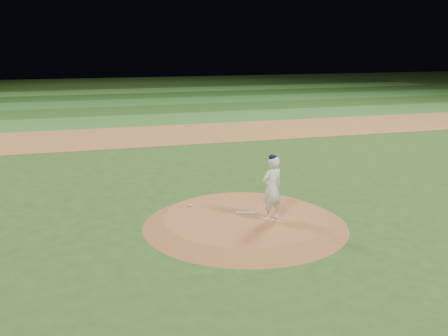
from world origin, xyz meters
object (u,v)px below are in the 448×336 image
object	(u,v)px
pitchers_mound	(245,220)
rosin_bag	(190,205)
pitcher_on_mound	(272,188)
pitching_rubber	(245,213)

from	to	relation	value
pitchers_mound	rosin_bag	distance (m)	1.76
pitchers_mound	pitcher_on_mound	distance (m)	1.23
pitching_rubber	pitcher_on_mound	world-z (taller)	pitcher_on_mound
pitchers_mound	pitching_rubber	world-z (taller)	pitching_rubber
pitchers_mound	pitcher_on_mound	world-z (taller)	pitcher_on_mound
rosin_bag	pitchers_mound	bearing A→B (deg)	-44.71
pitchers_mound	pitcher_on_mound	xyz separation A→B (m)	(0.57, -0.46, 0.99)
pitching_rubber	rosin_bag	distance (m)	1.67
rosin_bag	pitching_rubber	bearing A→B (deg)	-38.00
pitching_rubber	pitcher_on_mound	bearing A→B (deg)	-34.10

